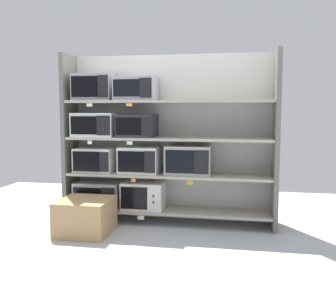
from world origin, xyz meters
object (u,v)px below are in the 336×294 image
microwave_3 (140,160)px  microwave_5 (96,125)px  microwave_4 (188,160)px  microwave_6 (137,126)px  microwave_7 (94,87)px  microwave_8 (136,89)px  microwave_0 (99,194)px  microwave_1 (144,195)px  microwave_2 (95,160)px  shipping_carton (85,216)px

microwave_3 → microwave_5: (-0.54, 0.00, 0.41)m
microwave_4 → microwave_6: 0.72m
microwave_4 → microwave_7: 1.41m
microwave_3 → microwave_8: bearing=179.6°
microwave_5 → microwave_6: size_ratio=1.18×
microwave_0 → microwave_5: (-0.02, -0.00, 0.84)m
microwave_4 → microwave_6: size_ratio=1.22×
microwave_1 → microwave_5: (-0.58, 0.00, 0.84)m
microwave_2 → microwave_5: 0.43m
microwave_6 → shipping_carton: microwave_6 is taller
microwave_5 → microwave_6: (0.51, 0.00, -0.01)m
microwave_4 → microwave_2: bearing=-180.0°
microwave_1 → shipping_carton: bearing=-134.0°
microwave_3 → microwave_6: size_ratio=1.09×
microwave_3 → shipping_carton: bearing=-131.4°
microwave_2 → microwave_8: (0.51, 0.00, 0.85)m
microwave_0 → microwave_1: size_ratio=1.11×
microwave_7 → microwave_8: (0.51, 0.00, -0.02)m
microwave_6 → microwave_7: size_ratio=0.90×
microwave_5 → shipping_carton: microwave_5 is taller
microwave_2 → microwave_8: microwave_8 is taller
microwave_5 → microwave_8: 0.65m
microwave_0 → shipping_carton: (0.04, -0.54, -0.13)m
microwave_5 → microwave_7: microwave_7 is taller
microwave_2 → microwave_0: bearing=0.5°
microwave_2 → microwave_4: (1.13, 0.00, 0.02)m
microwave_3 → microwave_7: bearing=180.0°
microwave_2 → microwave_5: microwave_5 is taller
microwave_3 → microwave_8: size_ratio=0.99×
microwave_6 → microwave_8: size_ratio=0.91×
microwave_4 → microwave_5: size_ratio=1.03×
microwave_2 → microwave_4: size_ratio=0.90×
microwave_2 → microwave_8: 0.99m
microwave_1 → microwave_0: bearing=180.0°
microwave_0 → microwave_6: (0.49, 0.00, 0.84)m
microwave_1 → microwave_3: bearing=179.9°
microwave_0 → microwave_5: microwave_5 is taller
shipping_carton → microwave_4: bearing=27.0°
microwave_1 → microwave_8: bearing=179.7°
microwave_3 → microwave_6: (-0.03, 0.00, 0.41)m
microwave_0 → microwave_7: (-0.04, -0.00, 1.29)m
microwave_5 → microwave_7: bearing=-179.7°
microwave_8 → shipping_carton: size_ratio=0.86×
microwave_6 → microwave_8: (-0.01, 0.00, 0.43)m
microwave_7 → microwave_4: bearing=-0.0°
microwave_1 → microwave_2: microwave_2 is taller
shipping_carton → microwave_1: bearing=46.0°
microwave_0 → microwave_2: microwave_2 is taller
microwave_3 → microwave_4: bearing=-0.0°
microwave_0 → microwave_6: size_ratio=1.28×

